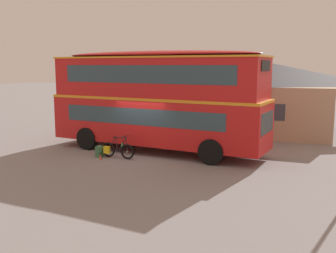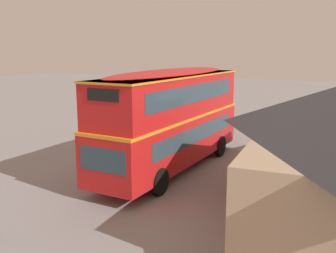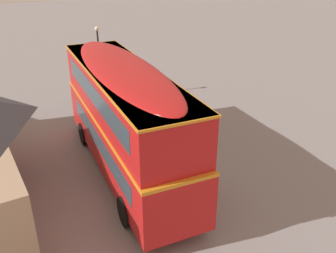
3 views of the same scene
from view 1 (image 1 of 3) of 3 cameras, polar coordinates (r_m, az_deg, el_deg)
name	(u,v)px [view 1 (image 1 of 3)]	position (r m, az deg, el deg)	size (l,w,h in m)	color
ground_plane	(141,156)	(18.12, -3.89, -4.28)	(120.00, 120.00, 0.00)	gray
double_decker_bus	(156,97)	(18.62, -1.68, 4.33)	(10.72, 3.31, 4.79)	black
touring_bicycle	(116,150)	(17.75, -7.50, -3.39)	(1.68, 0.46, 1.04)	black
backpack_on_ground	(99,151)	(18.05, -9.92, -3.53)	(0.37, 0.37, 0.55)	#386642
water_bottle_red_squeeze	(100,158)	(17.51, -9.79, -4.47)	(0.08, 0.08, 0.25)	#D84C33
pub_building	(232,92)	(25.57, 9.35, 4.95)	(12.64, 7.38, 4.73)	tan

